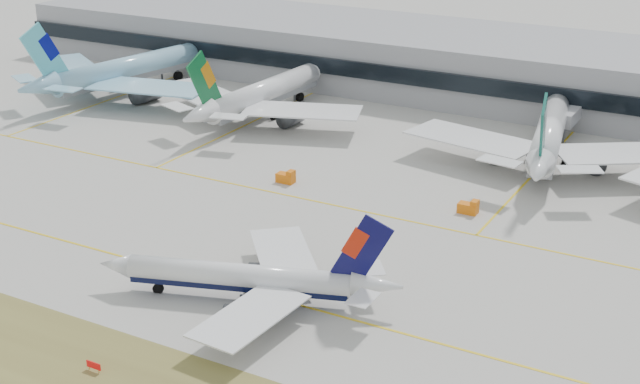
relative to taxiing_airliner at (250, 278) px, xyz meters
The scene contains 9 objects.
ground 8.71m from the taxiing_airliner, 112.98° to the left, with size 3000.00×3000.00×0.00m, color #A7A39C.
taxiing_airliner is the anchor object (origin of this frame).
widebody_korean 117.68m from the taxiing_airliner, 139.38° to the left, with size 61.99×61.39×22.43m.
widebody_eva 89.49m from the taxiing_airliner, 121.71° to the left, with size 57.41×56.15×20.48m.
widebody_cathay 80.42m from the taxiing_airliner, 74.81° to the left, with size 57.05×56.59×20.70m.
terminal 122.23m from the taxiing_airliner, 91.45° to the left, with size 280.00×43.10×15.00m.
hold_sign_left 25.88m from the taxiing_airliner, 106.20° to the right, with size 2.20×0.15×1.35m.
gse_b 47.30m from the taxiing_airliner, 114.74° to the left, with size 3.55×2.00×2.60m.
gse_c 48.48m from the taxiing_airliner, 70.43° to the left, with size 3.55×2.00×2.60m.
Camera 1 is at (66.37, -101.23, 61.96)m, focal length 50.00 mm.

